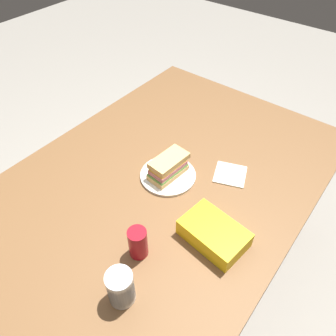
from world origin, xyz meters
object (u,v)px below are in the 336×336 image
(sandwich, at_px, (168,167))
(plastic_cup_stack, at_px, (121,287))
(dining_table, at_px, (152,200))
(chip_bag, at_px, (214,234))
(paper_plate, at_px, (168,175))
(soda_can_red, at_px, (138,243))

(sandwich, distance_m, plastic_cup_stack, 0.55)
(dining_table, height_order, chip_bag, chip_bag)
(chip_bag, height_order, plastic_cup_stack, plastic_cup_stack)
(sandwich, height_order, chip_bag, sandwich)
(paper_plate, relative_size, soda_can_red, 1.95)
(paper_plate, xyz_separation_m, chip_bag, (-0.15, -0.32, 0.03))
(dining_table, bearing_deg, plastic_cup_stack, -151.04)
(soda_can_red, relative_size, chip_bag, 0.53)
(sandwich, height_order, plastic_cup_stack, plastic_cup_stack)
(paper_plate, distance_m, plastic_cup_stack, 0.55)
(soda_can_red, bearing_deg, plastic_cup_stack, -156.67)
(paper_plate, relative_size, chip_bag, 1.03)
(dining_table, distance_m, sandwich, 0.16)
(dining_table, bearing_deg, paper_plate, -7.10)
(paper_plate, relative_size, sandwich, 1.25)
(plastic_cup_stack, bearing_deg, dining_table, 28.96)
(dining_table, bearing_deg, chip_bag, -98.58)
(paper_plate, height_order, plastic_cup_stack, plastic_cup_stack)
(soda_can_red, xyz_separation_m, plastic_cup_stack, (-0.15, -0.06, 0.00))
(paper_plate, bearing_deg, soda_can_red, -157.36)
(sandwich, xyz_separation_m, plastic_cup_stack, (-0.51, -0.21, 0.01))
(paper_plate, relative_size, plastic_cup_stack, 1.82)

